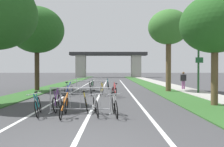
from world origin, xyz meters
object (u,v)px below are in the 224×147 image
at_px(tree_right_pine_near, 169,28).
at_px(tree_left_pine_far, 37,30).
at_px(bicycle_silver_4, 96,106).
at_px(bicycle_yellow_11, 86,102).
at_px(crowd_barrier_nearest, 81,100).
at_px(bicycle_black_7, 91,90).
at_px(bicycle_yellow_1, 102,90).
at_px(bicycle_teal_0, 109,85).
at_px(bicycle_green_3, 93,85).
at_px(bicycle_red_9, 115,91).
at_px(tree_right_oak_near, 215,24).
at_px(bicycle_white_8, 115,106).
at_px(crowd_barrier_third, 90,83).
at_px(bicycle_purple_6, 58,102).
at_px(lamppost_with_sign, 199,55).
at_px(pedestrian_in_red_jacket, 184,79).
at_px(crowd_barrier_second, 89,88).
at_px(bicycle_teal_10, 38,106).
at_px(bicycle_blue_2, 69,90).
at_px(bicycle_orange_5, 65,107).

bearing_deg(tree_right_pine_near, tree_left_pine_far, 176.45).
xyz_separation_m(bicycle_silver_4, bicycle_yellow_11, (-0.48, 0.92, -0.01)).
xyz_separation_m(crowd_barrier_nearest, bicycle_yellow_11, (0.17, 0.55, -0.16)).
bearing_deg(bicycle_black_7, bicycle_yellow_1, -4.27).
relative_size(bicycle_teal_0, bicycle_green_3, 1.07).
distance_m(tree_left_pine_far, crowd_barrier_nearest, 11.91).
relative_size(bicycle_red_9, bicycle_yellow_11, 1.05).
distance_m(bicycle_yellow_1, bicycle_red_9, 1.30).
height_order(tree_right_oak_near, bicycle_white_8, tree_right_oak_near).
bearing_deg(bicycle_red_9, crowd_barrier_third, 100.56).
bearing_deg(tree_right_pine_near, tree_right_oak_near, -86.77).
relative_size(bicycle_yellow_1, bicycle_purple_6, 1.05).
bearing_deg(bicycle_silver_4, bicycle_white_8, 156.17).
bearing_deg(bicycle_yellow_1, bicycle_purple_6, 80.09).
distance_m(lamppost_with_sign, pedestrian_in_red_jacket, 3.77).
bearing_deg(bicycle_white_8, bicycle_silver_4, -20.01).
xyz_separation_m(bicycle_yellow_1, bicycle_red_9, (0.85, -0.99, -0.00)).
height_order(crowd_barrier_second, bicycle_teal_10, crowd_barrier_second).
relative_size(bicycle_white_8, bicycle_teal_10, 0.94).
bearing_deg(crowd_barrier_nearest, bicycle_blue_2, 104.88).
height_order(bicycle_orange_5, bicycle_red_9, bicycle_red_9).
bearing_deg(bicycle_yellow_1, bicycle_yellow_11, 91.35).
bearing_deg(bicycle_silver_4, bicycle_black_7, -92.95).
distance_m(bicycle_black_7, bicycle_teal_10, 7.03).
xyz_separation_m(bicycle_purple_6, bicycle_yellow_11, (1.22, 0.02, -0.00)).
xyz_separation_m(bicycle_purple_6, pedestrian_in_red_jacket, (8.70, 10.23, 0.61)).
bearing_deg(bicycle_yellow_11, bicycle_silver_4, -69.93).
relative_size(tree_right_pine_near, bicycle_yellow_11, 4.05).
height_order(bicycle_white_8, pedestrian_in_red_jacket, pedestrian_in_red_jacket).
xyz_separation_m(crowd_barrier_second, bicycle_yellow_1, (0.85, 0.54, -0.16)).
height_order(bicycle_purple_6, bicycle_yellow_11, bicycle_purple_6).
bearing_deg(bicycle_silver_4, crowd_barrier_second, -91.85).
distance_m(crowd_barrier_second, bicycle_white_8, 6.77).
relative_size(bicycle_orange_5, bicycle_red_9, 1.02).
bearing_deg(bicycle_blue_2, tree_right_oak_near, -21.38).
bearing_deg(pedestrian_in_red_jacket, tree_right_pine_near, 28.25).
distance_m(tree_left_pine_far, bicycle_black_7, 7.52).
xyz_separation_m(bicycle_green_3, bicycle_black_7, (0.42, -5.90, 0.02)).
distance_m(bicycle_blue_2, bicycle_orange_5, 7.10).
bearing_deg(bicycle_white_8, tree_right_oak_near, -160.06).
xyz_separation_m(bicycle_silver_4, pedestrian_in_red_jacket, (6.99, 11.13, 0.61)).
bearing_deg(bicycle_green_3, crowd_barrier_second, 96.91).
height_order(tree_right_pine_near, bicycle_silver_4, tree_right_pine_near).
height_order(tree_left_pine_far, pedestrian_in_red_jacket, tree_left_pine_far).
bearing_deg(bicycle_yellow_1, crowd_barrier_third, -70.16).
height_order(crowd_barrier_third, bicycle_yellow_1, crowd_barrier_third).
relative_size(tree_left_pine_far, bicycle_black_7, 4.14).
height_order(tree_left_pine_far, lamppost_with_sign, tree_left_pine_far).
xyz_separation_m(bicycle_teal_0, bicycle_teal_10, (-2.50, -11.93, -0.02)).
height_order(bicycle_green_3, bicycle_red_9, bicycle_red_9).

